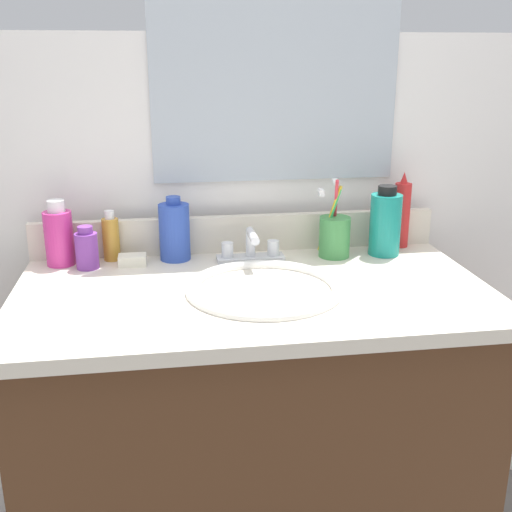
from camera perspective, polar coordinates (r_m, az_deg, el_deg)
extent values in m
cube|color=#4C2D19|center=(1.51, -0.23, -17.40)|extent=(0.96, 0.51, 0.75)
cube|color=beige|center=(1.32, -0.26, -3.49)|extent=(1.00, 0.55, 0.03)
cube|color=beige|center=(1.55, -1.69, 2.08)|extent=(1.00, 0.02, 0.09)
cube|color=white|center=(1.67, -1.89, -3.13)|extent=(2.10, 0.04, 1.30)
cube|color=#B2BCC6|center=(1.55, 1.83, 17.22)|extent=(0.60, 0.01, 0.56)
torus|color=white|center=(1.30, 0.75, -2.99)|extent=(0.33, 0.33, 0.02)
ellipsoid|color=white|center=(1.32, 0.74, -4.81)|extent=(0.28, 0.28, 0.11)
cylinder|color=#B2B5BA|center=(1.33, 0.73, -6.20)|extent=(0.04, 0.04, 0.01)
cube|color=silver|center=(1.49, -0.51, -0.22)|extent=(0.16, 0.05, 0.01)
cylinder|color=silver|center=(1.48, -0.51, 1.11)|extent=(0.02, 0.02, 0.06)
cylinder|color=silver|center=(1.43, -0.32, 1.85)|extent=(0.02, 0.09, 0.02)
cylinder|color=silver|center=(1.47, -2.63, 0.57)|extent=(0.03, 0.03, 0.04)
cylinder|color=silver|center=(1.49, 1.59, 0.76)|extent=(0.03, 0.03, 0.04)
cylinder|color=#D8338C|center=(1.51, -17.54, 1.55)|extent=(0.07, 0.07, 0.13)
cylinder|color=white|center=(1.50, -17.81, 4.38)|extent=(0.04, 0.04, 0.03)
cylinder|color=gold|center=(1.52, -13.09, 1.48)|extent=(0.04, 0.04, 0.10)
cylinder|color=white|center=(1.51, -13.25, 3.69)|extent=(0.02, 0.02, 0.02)
cylinder|color=#2D4CB2|center=(1.49, -7.45, 2.18)|extent=(0.07, 0.07, 0.13)
cylinder|color=#2D4CB2|center=(1.47, -7.57, 5.05)|extent=(0.03, 0.03, 0.02)
cylinder|color=#7A3899|center=(1.48, -15.19, 0.45)|extent=(0.05, 0.05, 0.08)
cylinder|color=#7A3899|center=(1.46, -15.35, 2.31)|extent=(0.03, 0.03, 0.02)
cylinder|color=red|center=(1.62, 13.15, 3.65)|extent=(0.04, 0.04, 0.16)
cone|color=red|center=(1.60, 13.39, 6.97)|extent=(0.02, 0.02, 0.03)
cylinder|color=teal|center=(1.55, 11.72, 2.81)|extent=(0.08, 0.08, 0.15)
cylinder|color=black|center=(1.53, 11.92, 5.90)|extent=(0.04, 0.04, 0.02)
cylinder|color=#3F8C47|center=(1.52, 7.18, 1.74)|extent=(0.07, 0.07, 0.10)
cylinder|color=green|center=(1.51, 6.75, 3.26)|extent=(0.05, 0.02, 0.16)
cube|color=white|center=(1.50, 5.98, 5.66)|extent=(0.01, 0.02, 0.01)
cylinder|color=#D8333F|center=(1.52, 7.23, 3.82)|extent=(0.02, 0.06, 0.18)
cube|color=white|center=(1.53, 7.26, 6.75)|extent=(0.01, 0.02, 0.01)
cylinder|color=yellow|center=(1.51, 6.75, 3.41)|extent=(0.05, 0.02, 0.16)
cube|color=white|center=(1.49, 5.94, 5.94)|extent=(0.01, 0.02, 0.01)
cube|color=white|center=(1.48, -11.23, -0.36)|extent=(0.06, 0.04, 0.02)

